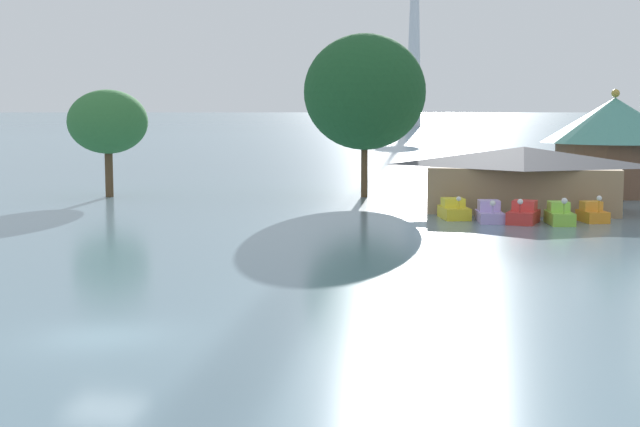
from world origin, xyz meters
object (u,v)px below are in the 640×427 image
Objects in this scene: pedal_boat_red at (524,214)px; shoreline_tree_tall_left at (108,122)px; pedal_boat_orange at (592,214)px; green_roof_pavilion at (614,141)px; pedal_boat_lime at (559,215)px; pedal_boat_lavender at (489,213)px; shoreline_tree_mid at (365,92)px; pedal_boat_yellow at (454,210)px; boathouse at (523,177)px.

shoreline_tree_tall_left is (-33.34, 10.42, 5.57)m from pedal_boat_red.
pedal_boat_orange is 0.21× the size of green_roof_pavilion.
shoreline_tree_tall_left is at bearing -116.97° from pedal_boat_lime.
pedal_boat_red is 1.20× the size of pedal_boat_orange.
shoreline_tree_mid reaches higher than pedal_boat_lavender.
pedal_boat_lime is 1.18× the size of pedal_boat_orange.
pedal_boat_lime is 21.96m from green_roof_pavilion.
pedal_boat_orange is at bearing 73.47° from pedal_boat_yellow.
pedal_boat_lime is 0.23× the size of shoreline_tree_mid.
pedal_boat_lime is 0.22× the size of boathouse.
pedal_boat_lime is (2.23, -0.00, -0.00)m from pedal_boat_red.
pedal_boat_yellow is at bearing -97.81° from pedal_boat_red.
pedal_boat_lavender is 1.05× the size of pedal_boat_lime.
shoreline_tree_mid is (-17.10, 12.94, 8.05)m from pedal_boat_orange.
green_roof_pavilion reaches higher than pedal_boat_lavender.
shoreline_tree_mid is at bearing -162.52° from green_roof_pavilion.
shoreline_tree_mid is (-14.96, 14.60, 8.01)m from pedal_boat_lime.
shoreline_tree_tall_left is at bearing 174.25° from boathouse.
boathouse is 16.00m from shoreline_tree_mid.
green_roof_pavilion reaches higher than boathouse.
pedal_boat_lavender is at bearing -87.43° from pedal_boat_red.
green_roof_pavilion is at bearing 61.72° from boathouse.
pedal_boat_lavender is 0.26× the size of green_roof_pavilion.
shoreline_tree_tall_left is 0.66× the size of shoreline_tree_mid.
green_roof_pavilion is at bearing 14.48° from shoreline_tree_tall_left.
pedal_boat_red reaches higher than pedal_boat_lavender.
boathouse is at bearing -160.67° from pedal_boat_orange.
pedal_boat_orange is (4.37, 1.66, -0.04)m from pedal_boat_red.
shoreline_tree_tall_left is at bearing -165.52° from green_roof_pavilion.
shoreline_tree_tall_left is (-40.77, -10.53, 1.59)m from green_roof_pavilion.
pedal_boat_lime is at bearing -71.89° from pedal_boat_orange.
pedal_boat_red is 22.58m from green_roof_pavilion.
pedal_boat_lavender is 1.24× the size of pedal_boat_orange.
pedal_boat_red is 0.23× the size of shoreline_tree_mid.
pedal_boat_orange is at bearing -50.87° from boathouse.
boathouse is (-2.26, 7.08, 1.83)m from pedal_boat_lime.
pedal_boat_yellow reaches higher than pedal_boat_lavender.
pedal_boat_yellow is 0.24× the size of boathouse.
shoreline_tree_tall_left is (-33.30, 3.35, 3.75)m from boathouse.
pedal_boat_red is 0.22× the size of boathouse.
shoreline_tree_mid is (-12.73, 14.60, 8.01)m from pedal_boat_red.
pedal_boat_lime reaches higher than pedal_boat_orange.
green_roof_pavilion is at bearing 151.18° from pedal_boat_orange.
pedal_boat_lavender is 1.03× the size of pedal_boat_red.
shoreline_tree_mid is (-8.20, 13.02, 8.05)m from pedal_boat_yellow.
pedal_boat_red is 2.23m from pedal_boat_lime.
pedal_boat_red is 7.31m from boathouse.
shoreline_tree_tall_left is at bearing -95.96° from pedal_boat_red.
pedal_boat_lavender is 2.19m from pedal_boat_red.
pedal_boat_red is at bearing -48.91° from shoreline_tree_mid.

